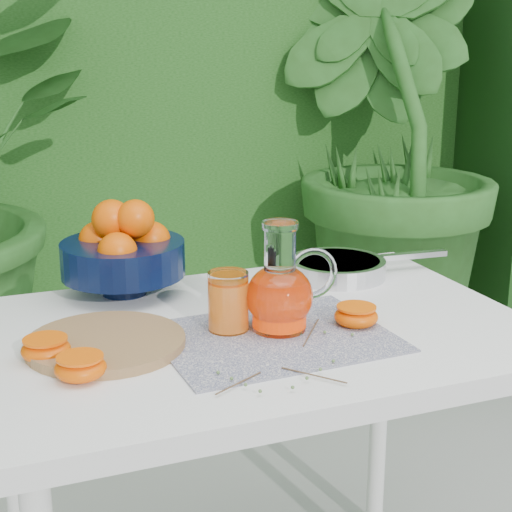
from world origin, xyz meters
name	(u,v)px	position (x,y,z in m)	size (l,w,h in m)	color
hedge_backdrop	(89,53)	(0.06, 2.06, 1.19)	(8.00, 1.65, 2.50)	#194513
potted_plant_right	(380,148)	(1.02, 1.27, 0.85)	(1.70, 1.70, 1.70)	#28561D
white_table	(260,365)	(-0.02, -0.08, 0.67)	(1.00, 0.70, 0.75)	white
placemat	(274,337)	(-0.02, -0.15, 0.75)	(0.41, 0.32, 0.00)	#0B1340
cutting_board	(106,343)	(-0.31, -0.08, 0.76)	(0.28, 0.28, 0.02)	olive
fruit_bowl	(123,250)	(-0.21, 0.20, 0.84)	(0.33, 0.33, 0.20)	black
juice_pitcher	(281,293)	(0.01, -0.12, 0.82)	(0.18, 0.13, 0.20)	white
juice_tumbler	(228,303)	(-0.08, -0.09, 0.81)	(0.08, 0.08, 0.11)	white
saute_pan	(339,267)	(0.26, 0.14, 0.77)	(0.39, 0.23, 0.04)	silver
orange_halves	(170,342)	(-0.21, -0.15, 0.77)	(0.66, 0.19, 0.04)	#FC6E02
thyme_sprigs	(291,360)	(-0.04, -0.26, 0.76)	(0.31, 0.27, 0.01)	#4F3824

